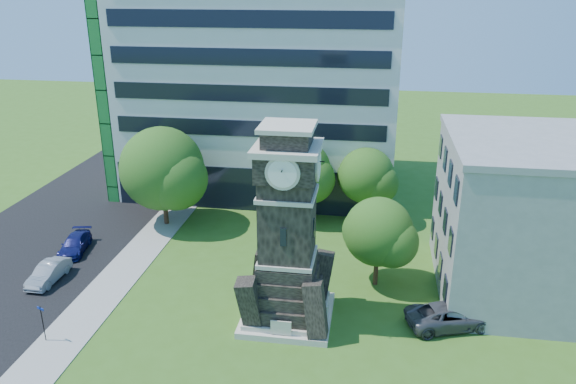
% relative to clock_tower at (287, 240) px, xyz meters
% --- Properties ---
extents(ground, '(160.00, 160.00, 0.00)m').
position_rel_clock_tower_xyz_m(ground, '(-3.00, -2.00, -5.28)').
color(ground, '#375F1B').
rests_on(ground, ground).
extents(sidewalk, '(3.00, 70.00, 0.06)m').
position_rel_clock_tower_xyz_m(sidewalk, '(-12.50, 3.00, -5.25)').
color(sidewalk, gray).
rests_on(sidewalk, ground).
extents(street, '(14.00, 80.00, 0.02)m').
position_rel_clock_tower_xyz_m(street, '(-21.00, 3.00, -5.27)').
color(street, black).
rests_on(street, ground).
extents(clock_tower, '(5.40, 5.40, 12.22)m').
position_rel_clock_tower_xyz_m(clock_tower, '(0.00, 0.00, 0.00)').
color(clock_tower, beige).
rests_on(clock_tower, ground).
extents(office_tall, '(26.20, 15.11, 28.60)m').
position_rel_clock_tower_xyz_m(office_tall, '(-6.20, 23.84, 8.94)').
color(office_tall, silver).
rests_on(office_tall, ground).
extents(office_low, '(15.20, 12.20, 10.40)m').
position_rel_clock_tower_xyz_m(office_low, '(16.97, 6.00, -0.07)').
color(office_low, '#929497').
rests_on(office_low, ground).
extents(car_street_mid, '(1.44, 3.95, 1.29)m').
position_rel_clock_tower_xyz_m(car_street_mid, '(-16.97, 1.89, -4.63)').
color(car_street_mid, gray).
rests_on(car_street_mid, ground).
extents(car_street_north, '(2.49, 4.47, 1.23)m').
position_rel_clock_tower_xyz_m(car_street_north, '(-17.48, 6.41, -4.67)').
color(car_street_north, '#131654').
rests_on(car_street_north, ground).
extents(car_east_lot, '(5.75, 3.97, 1.46)m').
position_rel_clock_tower_xyz_m(car_east_lot, '(9.76, 0.60, -4.55)').
color(car_east_lot, '#49494E').
rests_on(car_east_lot, ground).
extents(park_bench, '(1.66, 0.44, 0.86)m').
position_rel_clock_tower_xyz_m(park_bench, '(-0.34, -1.95, -4.83)').
color(park_bench, black).
rests_on(park_bench, ground).
extents(street_sign, '(0.55, 0.06, 2.31)m').
position_rel_clock_tower_xyz_m(street_sign, '(-13.43, -4.52, -3.84)').
color(street_sign, black).
rests_on(street_sign, ground).
extents(tree_nw, '(7.64, 6.95, 8.45)m').
position_rel_clock_tower_xyz_m(tree_nw, '(-12.32, 12.46, -0.50)').
color(tree_nw, '#332114').
rests_on(tree_nw, ground).
extents(tree_nc, '(6.02, 5.48, 7.16)m').
position_rel_clock_tower_xyz_m(tree_nc, '(-1.35, 15.22, -1.04)').
color(tree_nc, '#332114').
rests_on(tree_nc, ground).
extents(tree_ne, '(5.20, 4.73, 6.55)m').
position_rel_clock_tower_xyz_m(tree_ne, '(4.31, 15.58, -1.27)').
color(tree_ne, '#332114').
rests_on(tree_ne, ground).
extents(tree_east, '(5.09, 4.63, 6.27)m').
position_rel_clock_tower_xyz_m(tree_east, '(5.38, 4.96, -1.49)').
color(tree_east, '#332114').
rests_on(tree_east, ground).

